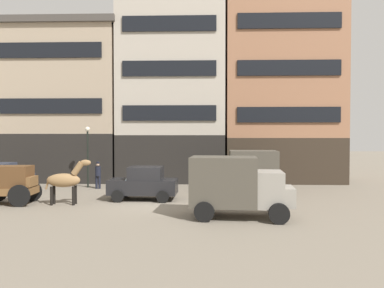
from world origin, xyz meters
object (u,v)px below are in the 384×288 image
at_px(delivery_truck_far, 243,170).
at_px(sedan_light, 144,183).
at_px(cargo_wagon, 9,182).
at_px(pedestrian_officer, 98,174).
at_px(streetlamp_curbside, 88,148).
at_px(draft_horse, 65,180).
at_px(delivery_truck_near, 237,185).

distance_m(delivery_truck_far, sedan_light, 6.10).
height_order(cargo_wagon, pedestrian_officer, cargo_wagon).
bearing_deg(delivery_truck_far, pedestrian_officer, 169.46).
relative_size(pedestrian_officer, streetlamp_curbside, 0.44).
distance_m(draft_horse, pedestrian_officer, 5.34).
distance_m(delivery_truck_near, pedestrian_officer, 11.55).
height_order(delivery_truck_near, pedestrian_officer, delivery_truck_near).
xyz_separation_m(delivery_truck_far, streetlamp_curbside, (-10.24, 2.25, 1.25)).
height_order(draft_horse, sedan_light, draft_horse).
xyz_separation_m(draft_horse, pedestrian_officer, (0.07, 5.33, -0.29)).
bearing_deg(cargo_wagon, pedestrian_officer, 60.48).
bearing_deg(streetlamp_curbside, delivery_truck_near, -42.20).
relative_size(delivery_truck_near, delivery_truck_far, 1.02).
relative_size(draft_horse, delivery_truck_near, 0.52).
height_order(pedestrian_officer, streetlamp_curbside, streetlamp_curbside).
bearing_deg(draft_horse, delivery_truck_near, -16.79).
height_order(delivery_truck_far, streetlamp_curbside, streetlamp_curbside).
bearing_deg(delivery_truck_near, streetlamp_curbside, 137.80).
distance_m(cargo_wagon, pedestrian_officer, 6.13).
bearing_deg(pedestrian_officer, delivery_truck_near, -43.15).
bearing_deg(streetlamp_curbside, cargo_wagon, -110.46).
relative_size(delivery_truck_far, streetlamp_curbside, 1.07).
relative_size(sedan_light, pedestrian_officer, 2.09).
relative_size(cargo_wagon, draft_horse, 1.27).
relative_size(draft_horse, sedan_light, 0.63).
height_order(cargo_wagon, delivery_truck_near, delivery_truck_near).
bearing_deg(streetlamp_curbside, delivery_truck_far, -12.41).
relative_size(cargo_wagon, streetlamp_curbside, 0.72).
height_order(delivery_truck_near, sedan_light, delivery_truck_near).
distance_m(draft_horse, delivery_truck_near, 8.87).
xyz_separation_m(cargo_wagon, draft_horse, (2.95, 0.00, 0.12)).
bearing_deg(streetlamp_curbside, sedan_light, -43.90).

